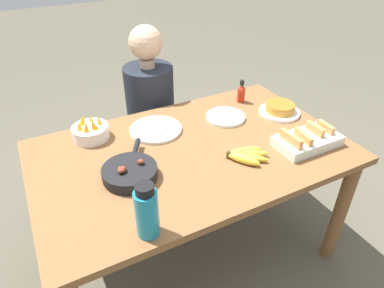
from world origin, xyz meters
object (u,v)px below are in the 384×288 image
Objects in this scene: frittata_plate_center at (280,109)px; fruit_bowl_mango at (90,131)px; skillet at (130,172)px; melon_tray at (307,140)px; empty_plate_near_front at (156,129)px; person_figure at (152,126)px; banana_bunch at (245,155)px; empty_plate_far_left at (226,117)px; hot_sauce_bottle at (241,93)px; water_bottle at (147,211)px.

frittata_plate_center is 1.27× the size of fruit_bowl_mango.
frittata_plate_center is (0.92, 0.15, -0.00)m from skillet.
melon_tray is 0.75m from empty_plate_near_front.
person_figure is (0.13, 0.43, -0.25)m from empty_plate_near_front.
banana_bunch is at bearing -80.82° from person_figure.
banana_bunch is at bearing -73.97° from skillet.
frittata_plate_center reaches higher than empty_plate_far_left.
hot_sauce_bottle is at bearing 34.57° from empty_plate_far_left.
hot_sauce_bottle is (0.81, 0.37, 0.03)m from skillet.
fruit_bowl_mango is 1.31× the size of hot_sauce_bottle.
fruit_bowl_mango is at bearing 139.36° from banana_bunch.
melon_tray is 1.38× the size of frittata_plate_center.
hot_sauce_bottle is at bearing 38.87° from water_bottle.
melon_tray is at bearing -87.79° from hot_sauce_bottle.
empty_plate_far_left is at bearing 117.06° from melon_tray.
hot_sauce_bottle is at bearing -0.79° from fruit_bowl_mango.
banana_bunch reaches higher than empty_plate_far_left.
water_bottle is at bearing -141.13° from hot_sauce_bottle.
person_figure is at bearing 133.95° from frittata_plate_center.
melon_tray is 1.44× the size of water_bottle.
skillet is 1.84× the size of fruit_bowl_mango.
hot_sauce_bottle is 0.64m from person_figure.
water_bottle is at bearing -154.07° from frittata_plate_center.
skillet is 1.45× the size of frittata_plate_center.
frittata_plate_center is 1.08m from water_bottle.
water_bottle is 0.19× the size of person_figure.
melon_tray is 0.89m from water_bottle.
hot_sauce_bottle reaches higher than empty_plate_near_front.
fruit_bowl_mango is 0.16× the size of person_figure.
hot_sauce_bottle is (0.86, 0.69, -0.04)m from water_bottle.
empty_plate_far_left is 0.60m from person_figure.
skillet reaches higher than empty_plate_near_front.
person_figure is (0.37, 0.72, -0.27)m from skillet.
water_bottle is 1.17m from person_figure.
empty_plate_far_left is 1.21× the size of fruit_bowl_mango.
empty_plate_near_front is 0.32m from fruit_bowl_mango.
empty_plate_far_left is at bearing -62.02° from person_figure.
banana_bunch is 0.87× the size of frittata_plate_center.
person_figure reaches higher than skillet.
frittata_plate_center is 0.25m from hot_sauce_bottle.
melon_tray is at bearing -8.13° from banana_bunch.
frittata_plate_center is at bearing -13.12° from fruit_bowl_mango.
empty_plate_near_front is at bearing -9.90° from skillet.
skillet is at bearing -79.31° from fruit_bowl_mango.
fruit_bowl_mango is 0.71m from water_bottle.
empty_plate_far_left is at bearing 162.77° from frittata_plate_center.
melon_tray is 0.28× the size of person_figure.
hot_sauce_bottle is at bearing -38.64° from person_figure.
empty_plate_far_left is at bearing 71.43° from banana_bunch.
water_bottle reaches higher than empty_plate_near_front.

